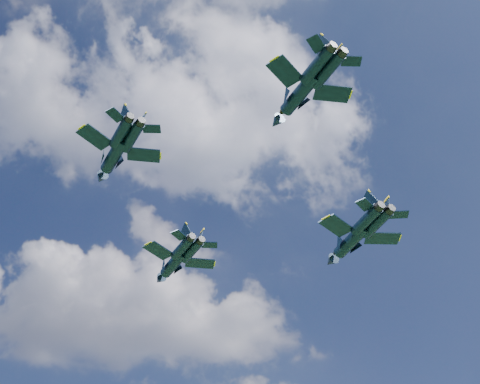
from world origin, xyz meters
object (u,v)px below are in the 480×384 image
(jet_left, at_px, (113,157))
(jet_slot, at_px, (298,96))
(jet_lead, at_px, (173,264))
(jet_right, at_px, (350,242))

(jet_left, bearing_deg, jet_slot, -52.99)
(jet_lead, relative_size, jet_slot, 1.05)
(jet_lead, distance_m, jet_slot, 36.46)
(jet_right, height_order, jet_slot, jet_slot)
(jet_slot, bearing_deg, jet_left, 126.97)
(jet_lead, bearing_deg, jet_slot, -90.94)
(jet_left, distance_m, jet_slot, 25.94)
(jet_slot, bearing_deg, jet_lead, 89.43)
(jet_lead, xyz_separation_m, jet_right, (26.16, -8.95, -0.66))
(jet_lead, distance_m, jet_right, 27.66)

